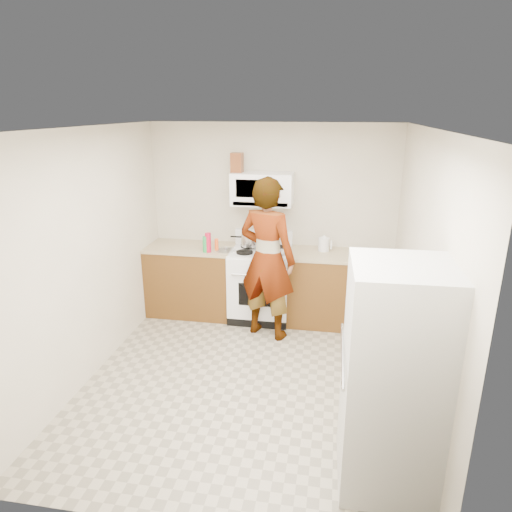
% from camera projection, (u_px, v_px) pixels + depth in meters
% --- Properties ---
extents(floor, '(3.60, 3.60, 0.00)m').
position_uv_depth(floor, '(247.00, 379.00, 4.71)').
color(floor, gray).
rests_on(floor, ground).
extents(back_wall, '(3.20, 0.02, 2.50)m').
position_uv_depth(back_wall, '(272.00, 221.00, 6.00)').
color(back_wall, beige).
rests_on(back_wall, floor).
extents(right_wall, '(0.02, 3.60, 2.50)m').
position_uv_depth(right_wall, '(421.00, 275.00, 4.06)').
color(right_wall, beige).
rests_on(right_wall, floor).
extents(cabinet_left, '(1.12, 0.62, 0.90)m').
position_uv_depth(cabinet_left, '(192.00, 281.00, 6.13)').
color(cabinet_left, brown).
rests_on(cabinet_left, floor).
extents(counter_left, '(1.14, 0.64, 0.03)m').
position_uv_depth(counter_left, '(190.00, 248.00, 5.99)').
color(counter_left, tan).
rests_on(counter_left, cabinet_left).
extents(cabinet_right, '(0.80, 0.62, 0.90)m').
position_uv_depth(cabinet_right, '(320.00, 289.00, 5.85)').
color(cabinet_right, brown).
rests_on(cabinet_right, floor).
extents(counter_right, '(0.82, 0.64, 0.03)m').
position_uv_depth(counter_right, '(322.00, 254.00, 5.71)').
color(counter_right, tan).
rests_on(counter_right, cabinet_right).
extents(gas_range, '(0.76, 0.65, 1.13)m').
position_uv_depth(gas_range, '(260.00, 283.00, 5.96)').
color(gas_range, white).
rests_on(gas_range, floor).
extents(microwave, '(0.76, 0.38, 0.40)m').
position_uv_depth(microwave, '(262.00, 189.00, 5.70)').
color(microwave, white).
rests_on(microwave, back_wall).
extents(person, '(0.83, 0.68, 1.95)m').
position_uv_depth(person, '(267.00, 259.00, 5.35)').
color(person, tan).
rests_on(person, floor).
extents(fridge, '(0.72, 0.72, 1.70)m').
position_uv_depth(fridge, '(395.00, 379.00, 3.20)').
color(fridge, silver).
rests_on(fridge, floor).
extents(kettle, '(0.17, 0.17, 0.17)m').
position_uv_depth(kettle, '(324.00, 244.00, 5.77)').
color(kettle, silver).
rests_on(kettle, counter_right).
extents(jug, '(0.15, 0.15, 0.24)m').
position_uv_depth(jug, '(237.00, 163.00, 5.64)').
color(jug, brown).
rests_on(jug, microwave).
extents(saucepan, '(0.27, 0.27, 0.13)m').
position_uv_depth(saucepan, '(251.00, 241.00, 5.92)').
color(saucepan, silver).
rests_on(saucepan, gas_range).
extents(tray, '(0.26, 0.18, 0.05)m').
position_uv_depth(tray, '(276.00, 252.00, 5.67)').
color(tray, white).
rests_on(tray, gas_range).
extents(bottle_spray, '(0.10, 0.10, 0.25)m').
position_uv_depth(bottle_spray, '(208.00, 243.00, 5.70)').
color(bottle_spray, red).
rests_on(bottle_spray, counter_left).
extents(bottle_hot_sauce, '(0.05, 0.05, 0.15)m').
position_uv_depth(bottle_hot_sauce, '(217.00, 244.00, 5.79)').
color(bottle_hot_sauce, '#F2551A').
rests_on(bottle_hot_sauce, counter_left).
extents(bottle_green_cap, '(0.07, 0.07, 0.20)m').
position_uv_depth(bottle_green_cap, '(205.00, 244.00, 5.71)').
color(bottle_green_cap, '#1A903E').
rests_on(bottle_green_cap, counter_left).
extents(pot_lid, '(0.34, 0.34, 0.01)m').
position_uv_depth(pot_lid, '(226.00, 250.00, 5.81)').
color(pot_lid, silver).
rests_on(pot_lid, counter_left).
extents(broom, '(0.12, 0.25, 1.15)m').
position_uv_depth(broom, '(396.00, 296.00, 5.30)').
color(broom, white).
rests_on(broom, floor).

